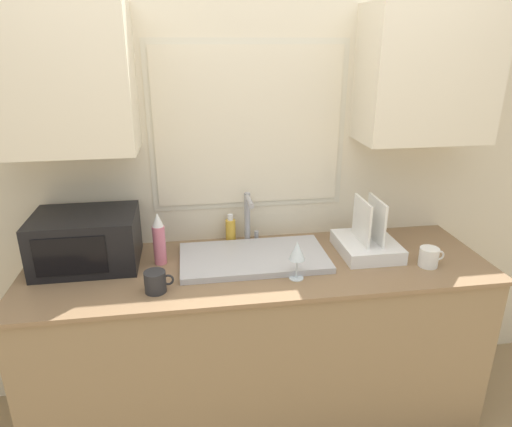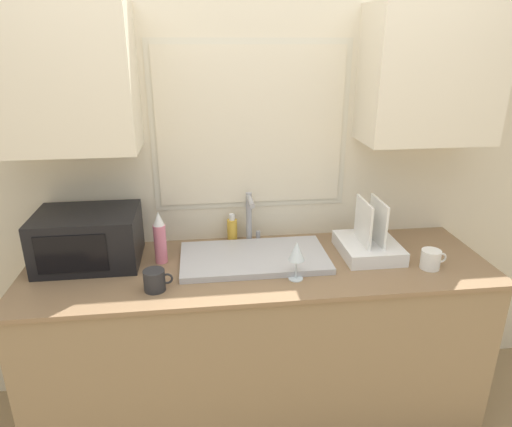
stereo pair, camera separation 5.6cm
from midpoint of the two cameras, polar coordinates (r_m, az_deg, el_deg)
The scene contains 11 objects.
countertop at distance 2.49m, azimuth 1.03°, elevation -15.79°, with size 2.27×0.71×0.92m.
wall_back at distance 2.39m, azimuth 0.06°, elevation 7.76°, with size 6.00×0.38×2.60m.
sink_basin at distance 2.28m, azimuth 0.46°, elevation -5.54°, with size 0.73×0.40×0.03m.
faucet at distance 2.41m, azimuth -0.08°, elevation -0.16°, with size 0.08×0.18×0.28m.
microwave at distance 2.35m, azimuth -19.59°, elevation -2.90°, with size 0.48×0.36×0.26m.
dish_rack at distance 2.41m, azimuth 14.55°, elevation -3.71°, with size 0.29×0.34×0.29m.
spray_bottle at distance 2.26m, azimuth -11.23°, elevation -3.06°, with size 0.06×0.06×0.26m.
soap_bottle at distance 2.47m, azimuth -2.35°, elevation -2.05°, with size 0.05×0.05×0.16m.
mug_near_sink at distance 2.05m, azimuth -11.77°, elevation -8.18°, with size 0.13×0.09×0.10m.
wine_glass at distance 2.07m, azimuth 5.87°, elevation -4.85°, with size 0.07×0.07×0.19m.
mug_by_rack at distance 2.36m, azimuth 21.65°, elevation -5.34°, with size 0.13×0.09×0.09m.
Camera 2 is at (-0.26, -1.65, 1.95)m, focal length 32.00 mm.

